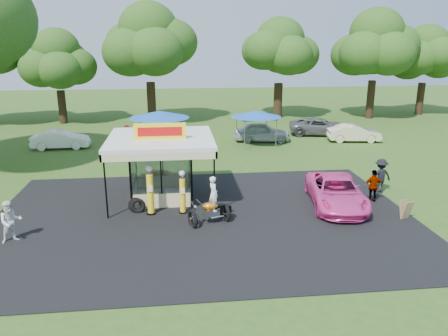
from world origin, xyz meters
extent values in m
plane|color=#2A541A|center=(0.00, 0.00, 0.00)|extent=(120.00, 120.00, 0.00)
cube|color=black|center=(0.00, 2.00, 0.02)|extent=(20.00, 14.00, 0.04)
cube|color=white|center=(-2.00, 5.00, 0.03)|extent=(3.00, 3.00, 0.06)
cube|color=white|center=(-2.00, 5.00, 3.29)|extent=(5.40, 5.40, 0.18)
cube|color=yellow|center=(-2.00, 4.50, 3.78)|extent=(2.60, 0.25, 0.80)
cube|color=red|center=(-2.00, 4.37, 3.78)|extent=(2.21, 0.02, 0.45)
cylinder|color=black|center=(-4.55, 2.45, 1.60)|extent=(0.08, 0.08, 3.20)
cylinder|color=black|center=(0.55, 2.45, 1.60)|extent=(0.08, 0.08, 3.20)
cylinder|color=black|center=(-2.52, 2.77, 0.05)|extent=(0.47, 0.47, 0.11)
cylinder|color=yellow|center=(-2.52, 2.77, 1.07)|extent=(0.32, 0.32, 1.93)
cylinder|color=silver|center=(-2.52, 2.77, 2.15)|extent=(0.21, 0.21, 0.21)
sphere|color=white|center=(-2.52, 2.77, 2.36)|extent=(0.34, 0.34, 0.34)
cube|color=white|center=(-2.52, 2.58, 1.40)|extent=(0.24, 0.02, 0.32)
cylinder|color=black|center=(-0.98, 2.75, 0.05)|extent=(0.41, 0.41, 0.09)
cylinder|color=yellow|center=(-0.98, 2.75, 0.93)|extent=(0.28, 0.28, 1.68)
cylinder|color=silver|center=(-0.98, 2.75, 1.87)|extent=(0.19, 0.19, 0.19)
sphere|color=white|center=(-0.98, 2.75, 2.05)|extent=(0.30, 0.30, 0.30)
cube|color=white|center=(-0.98, 2.58, 1.21)|extent=(0.21, 0.02, 0.28)
torus|color=black|center=(-0.57, 1.06, 0.38)|extent=(0.49, 0.93, 0.93)
torus|color=black|center=(0.98, 1.63, 0.38)|extent=(0.49, 0.93, 0.93)
cube|color=silver|center=(0.26, 1.36, 0.55)|extent=(0.68, 0.50, 0.33)
ellipsoid|color=orange|center=(0.26, 1.36, 0.86)|extent=(0.71, 0.40, 0.33)
cube|color=black|center=(0.62, 1.50, 0.80)|extent=(0.67, 0.48, 0.11)
cube|color=black|center=(1.02, 1.64, 0.61)|extent=(0.49, 0.49, 0.31)
cylinder|color=silver|center=(-0.42, 1.12, 0.77)|extent=(0.48, 0.23, 0.99)
cylinder|color=silver|center=(-0.26, 1.17, 1.16)|extent=(0.28, 0.64, 0.06)
sphere|color=silver|center=(-0.44, 1.11, 0.94)|extent=(0.18, 0.18, 0.18)
imported|color=white|center=(0.41, 1.42, 1.44)|extent=(0.58, 0.71, 1.66)
torus|color=black|center=(-3.17, 3.05, 0.37)|extent=(0.75, 0.36, 0.76)
torus|color=black|center=(-3.30, 3.20, 0.37)|extent=(0.78, 0.46, 0.76)
cube|color=#593819|center=(9.52, 0.76, 0.46)|extent=(0.55, 0.38, 0.90)
cube|color=#593819|center=(9.52, 0.98, 0.46)|extent=(0.55, 0.38, 0.90)
imported|color=yellow|center=(-2.00, 7.20, 0.48)|extent=(2.82, 1.13, 0.96)
imported|color=#FF45A8|center=(6.82, 2.88, 0.76)|extent=(3.31, 5.78, 1.52)
imported|color=white|center=(-8.19, 0.40, 0.92)|extent=(1.11, 1.04, 1.83)
imported|color=black|center=(9.99, 4.61, 0.96)|extent=(1.31, 0.82, 1.93)
imported|color=gray|center=(8.93, 3.18, 0.88)|extent=(1.06, 0.50, 1.76)
imported|color=white|center=(-10.16, 17.16, 0.72)|extent=(4.41, 1.69, 1.44)
imported|color=red|center=(-2.72, 18.96, 0.74)|extent=(5.52, 3.88, 1.48)
imported|color=silver|center=(5.95, 17.87, 0.79)|extent=(4.82, 2.39, 1.58)
imported|color=#5D5D60|center=(11.61, 19.87, 0.75)|extent=(5.80, 3.49, 1.51)
imported|color=#F7E8BD|center=(13.56, 16.93, 0.71)|extent=(4.50, 2.05, 1.43)
cylinder|color=gray|center=(-3.84, 16.74, 1.24)|extent=(0.06, 0.06, 2.48)
cylinder|color=gray|center=(-0.94, 16.74, 1.24)|extent=(0.06, 0.06, 2.48)
cylinder|color=gray|center=(-3.84, 13.83, 1.24)|extent=(0.06, 0.06, 2.48)
cylinder|color=gray|center=(-0.94, 13.83, 1.24)|extent=(0.06, 0.06, 2.48)
cube|color=blue|center=(-2.39, 15.29, 2.54)|extent=(3.10, 3.10, 0.12)
cone|color=blue|center=(-2.39, 15.29, 2.86)|extent=(4.47, 4.47, 0.52)
cylinder|color=gray|center=(3.89, 17.84, 1.11)|extent=(0.06, 0.06, 2.21)
cylinder|color=gray|center=(6.45, 17.84, 1.11)|extent=(0.06, 0.06, 2.21)
cylinder|color=gray|center=(3.89, 15.28, 1.11)|extent=(0.06, 0.06, 2.21)
cylinder|color=gray|center=(6.45, 15.28, 1.11)|extent=(0.06, 0.06, 2.21)
cube|color=blue|center=(5.17, 16.56, 2.27)|extent=(2.76, 2.76, 0.11)
cone|color=blue|center=(5.17, 16.56, 2.55)|extent=(3.98, 3.98, 0.46)
cylinder|color=black|center=(-12.54, 28.25, 1.65)|extent=(0.78, 0.78, 3.30)
ellipsoid|color=#1E4313|center=(-12.54, 28.25, 5.86)|extent=(7.67, 7.67, 6.57)
cylinder|color=black|center=(-3.57, 27.77, 2.04)|extent=(0.88, 0.88, 4.09)
ellipsoid|color=#1E4313|center=(-3.57, 27.77, 7.36)|extent=(9.81, 9.81, 8.41)
cylinder|color=black|center=(9.92, 29.17, 1.85)|extent=(0.93, 0.93, 3.70)
ellipsoid|color=#1E4313|center=(9.92, 29.17, 6.58)|extent=(8.64, 8.64, 7.41)
cylinder|color=black|center=(19.70, 27.64, 2.01)|extent=(0.80, 0.80, 4.02)
ellipsoid|color=#1E4313|center=(19.70, 27.64, 7.15)|extent=(9.38, 9.38, 8.04)
cylinder|color=black|center=(26.38, 29.38, 1.77)|extent=(0.80, 0.80, 3.54)
ellipsoid|color=#1E4313|center=(26.38, 29.38, 6.20)|extent=(7.99, 7.99, 6.85)
camera|label=1|loc=(-1.21, -17.31, 8.22)|focal=35.00mm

